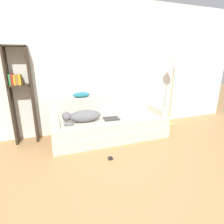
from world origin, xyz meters
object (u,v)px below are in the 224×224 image
dog (83,116)px  laptop (111,119)px  throw_pillow (81,95)px  floor_lamp (174,72)px  bookshelf (21,91)px  power_adapter (110,158)px  couch (110,128)px

dog → laptop: (0.54, -0.02, -0.10)m
laptop → throw_pillow: bearing=143.7°
laptop → floor_lamp: floor_lamp is taller
laptop → bookshelf: (-1.57, 0.44, 0.55)m
bookshelf → power_adapter: 1.99m
bookshelf → power_adapter: bookshelf is taller
power_adapter → couch: bearing=70.9°
power_adapter → throw_pillow: bearing=101.0°
dog → bookshelf: 1.19m
dog → throw_pillow: 0.51m
couch → throw_pillow: size_ratio=6.66×
couch → laptop: laptop is taller
dog → bookshelf: (-1.02, 0.42, 0.45)m
bookshelf → couch: bearing=-13.3°
bookshelf → throw_pillow: bearing=-1.3°
dog → throw_pillow: throw_pillow is taller
power_adapter → dog: bearing=110.8°
couch → bookshelf: bearing=166.7°
dog → power_adapter: 0.94m
dog → throw_pillow: size_ratio=2.10×
dog → couch: bearing=4.8°
floor_lamp → power_adapter: 2.43m
throw_pillow → floor_lamp: size_ratio=0.22×
dog → floor_lamp: floor_lamp is taller
power_adapter → floor_lamp: bearing=28.4°
dog → laptop: bearing=-2.3°
couch → floor_lamp: 1.90m
bookshelf → floor_lamp: bearing=-2.9°
laptop → floor_lamp: bearing=14.5°
laptop → power_adapter: (-0.26, -0.71, -0.41)m
laptop → couch: bearing=89.9°
couch → throw_pillow: (-0.49, 0.35, 0.64)m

